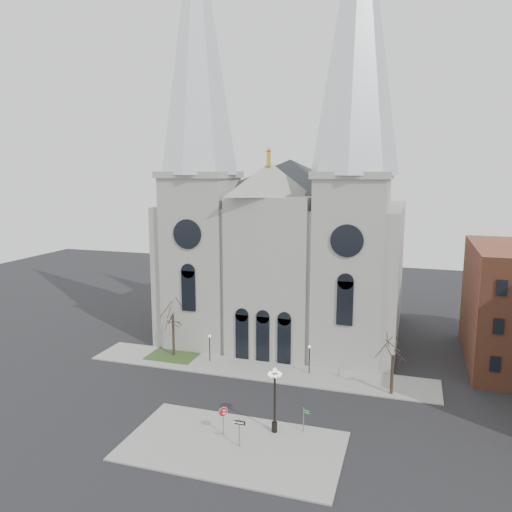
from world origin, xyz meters
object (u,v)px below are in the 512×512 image
(stop_sign, at_px, (223,415))
(street_name_sign, at_px, (304,418))
(globe_lamp, at_px, (275,392))
(one_way_sign, at_px, (239,428))

(stop_sign, bearing_deg, street_name_sign, -3.45)
(stop_sign, xyz_separation_m, globe_lamp, (4.10, 1.69, 1.90))
(street_name_sign, bearing_deg, stop_sign, -140.95)
(stop_sign, bearing_deg, one_way_sign, -59.67)
(globe_lamp, height_order, one_way_sign, globe_lamp)
(one_way_sign, xyz_separation_m, street_name_sign, (4.58, 3.86, -0.29))
(stop_sign, height_order, street_name_sign, stop_sign)
(one_way_sign, bearing_deg, globe_lamp, 55.39)
(street_name_sign, bearing_deg, globe_lamp, -144.71)
(globe_lamp, relative_size, one_way_sign, 2.44)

